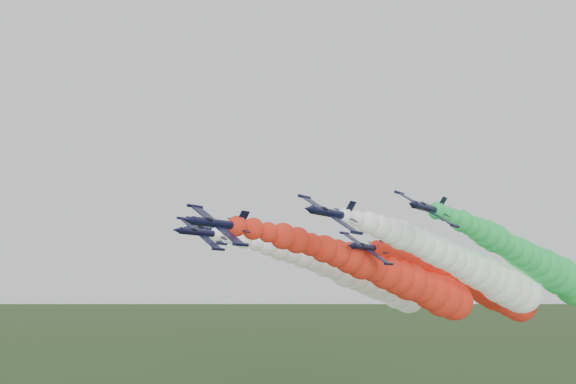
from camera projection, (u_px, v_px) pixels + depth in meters
name	position (u px, v px, depth m)	size (l,w,h in m)	color
jet_lead	(404.00, 280.00, 95.81)	(15.66, 64.78, 16.45)	black
jet_inner_left	(362.00, 278.00, 113.32)	(15.73, 64.86, 16.52)	black
jet_inner_right	(482.00, 273.00, 99.40)	(16.08, 65.21, 16.87)	black
jet_outer_left	(349.00, 271.00, 128.75)	(15.56, 64.68, 16.35)	black
jet_outer_right	(544.00, 267.00, 104.66)	(16.27, 65.40, 17.06)	black
jet_trail	(485.00, 289.00, 116.17)	(15.78, 64.91, 16.57)	black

